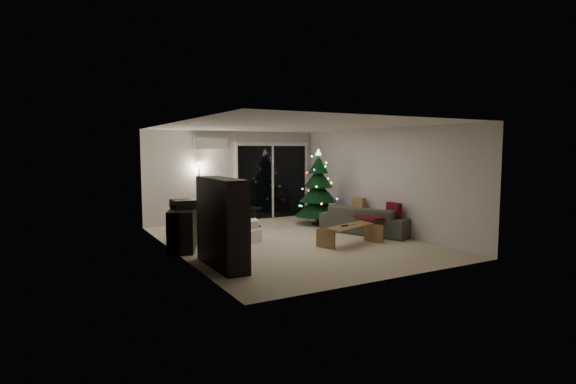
% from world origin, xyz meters
% --- Properties ---
extents(room, '(6.50, 7.51, 2.60)m').
position_xyz_m(room, '(0.46, 1.49, 1.02)').
color(room, beige).
rests_on(room, ground).
extents(bookshelf, '(0.71, 1.56, 1.52)m').
position_xyz_m(bookshelf, '(-2.25, -1.30, 0.76)').
color(bookshelf, black).
rests_on(bookshelf, floor).
extents(media_cabinet, '(0.94, 1.40, 0.82)m').
position_xyz_m(media_cabinet, '(-2.25, 0.42, 0.41)').
color(media_cabinet, black).
rests_on(media_cabinet, floor).
extents(stereo, '(0.42, 0.49, 0.17)m').
position_xyz_m(stereo, '(-2.25, 0.42, 0.91)').
color(stereo, black).
rests_on(stereo, media_cabinet).
extents(armchair, '(0.89, 0.92, 0.76)m').
position_xyz_m(armchair, '(-1.27, 2.41, 0.38)').
color(armchair, brown).
rests_on(armchair, floor).
extents(ottoman, '(0.62, 0.62, 0.44)m').
position_xyz_m(ottoman, '(-0.78, 0.62, 0.22)').
color(ottoman, '#FDECCE').
rests_on(ottoman, floor).
extents(cardboard_box_a, '(0.41, 0.32, 0.27)m').
position_xyz_m(cardboard_box_a, '(-1.38, 1.14, 0.14)').
color(cardboard_box_a, white).
rests_on(cardboard_box_a, floor).
extents(cardboard_box_b, '(0.48, 0.44, 0.27)m').
position_xyz_m(cardboard_box_b, '(-0.80, 0.31, 0.14)').
color(cardboard_box_b, white).
rests_on(cardboard_box_b, floor).
extents(side_table, '(0.43, 0.43, 0.50)m').
position_xyz_m(side_table, '(0.08, 2.04, 0.25)').
color(side_table, black).
rests_on(side_table, floor).
extents(floor_lamp, '(0.26, 0.26, 1.61)m').
position_xyz_m(floor_lamp, '(-1.02, 3.16, 0.80)').
color(floor_lamp, black).
rests_on(floor_lamp, floor).
extents(sofa, '(1.61, 2.35, 0.64)m').
position_xyz_m(sofa, '(2.05, -0.07, 0.32)').
color(sofa, '#4F5444').
rests_on(sofa, floor).
extents(sofa_throw, '(0.68, 1.58, 0.05)m').
position_xyz_m(sofa_throw, '(1.95, -0.07, 0.46)').
color(sofa_throw, '#52111C').
rests_on(sofa_throw, sofa).
extents(cushion_a, '(0.16, 0.43, 0.42)m').
position_xyz_m(cushion_a, '(2.30, 0.58, 0.58)').
color(cushion_a, tan).
rests_on(cushion_a, sofa).
extents(cushion_b, '(0.16, 0.43, 0.42)m').
position_xyz_m(cushion_b, '(2.30, -0.72, 0.58)').
color(cushion_b, '#52111C').
rests_on(cushion_b, sofa).
extents(coffee_table, '(1.38, 0.87, 0.41)m').
position_xyz_m(coffee_table, '(0.90, -0.95, 0.21)').
color(coffee_table, olive).
rests_on(coffee_table, floor).
extents(remote_a, '(0.16, 0.05, 0.02)m').
position_xyz_m(remote_a, '(0.75, -0.95, 0.42)').
color(remote_a, black).
rests_on(remote_a, coffee_table).
extents(remote_b, '(0.16, 0.09, 0.02)m').
position_xyz_m(remote_b, '(1.00, -0.90, 0.42)').
color(remote_b, slate).
rests_on(remote_b, coffee_table).
extents(christmas_tree, '(1.62, 1.62, 2.02)m').
position_xyz_m(christmas_tree, '(1.75, 1.61, 1.01)').
color(christmas_tree, '#0D3D18').
rests_on(christmas_tree, floor).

